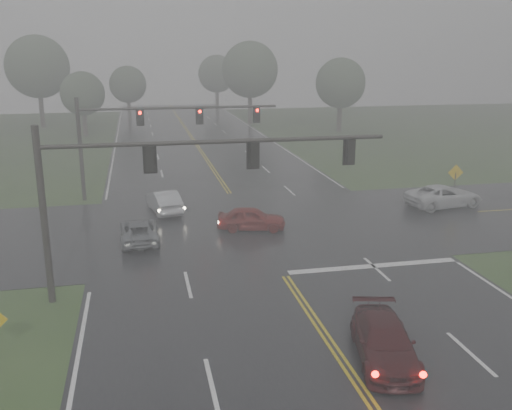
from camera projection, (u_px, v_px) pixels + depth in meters
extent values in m
cube|color=black|center=(258.00, 237.00, 31.99)|extent=(18.00, 160.00, 0.02)
cube|color=black|center=(251.00, 226.00, 33.88)|extent=(120.00, 14.00, 0.02)
cube|color=silver|center=(373.00, 266.00, 27.59)|extent=(8.50, 0.50, 0.01)
imported|color=#34090C|center=(383.00, 360.00, 19.32)|extent=(2.81, 4.85, 1.32)
imported|color=maroon|center=(251.00, 230.00, 33.21)|extent=(4.19, 2.39, 1.34)
imported|color=#B9BDC2|center=(164.00, 212.00, 36.82)|extent=(2.29, 4.58, 1.44)
imported|color=slate|center=(140.00, 242.00, 31.13)|extent=(2.12, 4.36, 1.20)
imported|color=silver|center=(443.00, 207.00, 38.10)|extent=(5.50, 3.16, 1.44)
cylinder|color=black|center=(44.00, 217.00, 22.81)|extent=(0.29, 0.29, 7.35)
cylinder|color=black|center=(37.00, 146.00, 22.05)|extent=(0.18, 0.18, 0.82)
cylinder|color=black|center=(220.00, 142.00, 23.48)|extent=(14.32, 0.18, 0.18)
cube|color=black|center=(150.00, 159.00, 23.08)|extent=(0.35, 0.29, 1.07)
cube|color=black|center=(150.00, 158.00, 23.23)|extent=(0.56, 0.03, 1.28)
cube|color=black|center=(254.00, 155.00, 23.93)|extent=(0.35, 0.29, 1.07)
cube|color=black|center=(253.00, 154.00, 24.08)|extent=(0.56, 0.03, 1.28)
cube|color=black|center=(350.00, 151.00, 24.78)|extent=(0.35, 0.29, 1.07)
cube|color=black|center=(349.00, 151.00, 24.93)|extent=(0.56, 0.03, 1.28)
cylinder|color=black|center=(81.00, 150.00, 38.83)|extent=(0.28, 0.28, 7.08)
cylinder|color=black|center=(77.00, 109.00, 38.11)|extent=(0.18, 0.18, 0.79)
cylinder|color=black|center=(180.00, 108.00, 39.47)|extent=(13.67, 0.18, 0.18)
cube|color=black|center=(140.00, 117.00, 39.09)|extent=(0.33, 0.28, 1.03)
cube|color=black|center=(140.00, 117.00, 39.24)|extent=(0.54, 0.03, 1.23)
cylinder|color=#FF0C05|center=(140.00, 113.00, 38.85)|extent=(0.22, 0.06, 0.22)
cube|color=black|center=(200.00, 116.00, 39.90)|extent=(0.33, 0.28, 1.03)
cube|color=black|center=(199.00, 116.00, 40.05)|extent=(0.54, 0.03, 1.23)
cylinder|color=#FF0C05|center=(200.00, 112.00, 39.66)|extent=(0.22, 0.06, 0.22)
cube|color=black|center=(257.00, 115.00, 40.71)|extent=(0.33, 0.28, 1.03)
cube|color=black|center=(256.00, 114.00, 40.86)|extent=(0.54, 0.03, 1.23)
cylinder|color=#FF0C05|center=(257.00, 110.00, 40.48)|extent=(0.22, 0.06, 0.22)
cylinder|color=black|center=(454.00, 188.00, 38.83)|extent=(0.07, 0.07, 2.10)
cube|color=#E2B30D|center=(456.00, 173.00, 38.58)|extent=(1.10, 0.08, 1.10)
cylinder|color=#362C23|center=(85.00, 124.00, 68.90)|extent=(0.54, 0.54, 2.94)
sphere|color=#33472F|center=(83.00, 94.00, 67.95)|extent=(5.23, 5.23, 5.23)
cylinder|color=#362C23|center=(250.00, 108.00, 79.81)|extent=(0.60, 0.60, 4.34)
sphere|color=#33472F|center=(250.00, 70.00, 78.41)|extent=(7.72, 7.72, 7.72)
cylinder|color=#362C23|center=(129.00, 110.00, 84.35)|extent=(0.50, 0.50, 3.02)
sphere|color=#33472F|center=(128.00, 84.00, 83.37)|extent=(5.38, 5.38, 5.38)
cylinder|color=#362C23|center=(339.00, 117.00, 72.66)|extent=(0.62, 0.62, 3.53)
sphere|color=#33472F|center=(341.00, 83.00, 71.52)|extent=(6.27, 6.27, 6.27)
cylinder|color=#362C23|center=(42.00, 110.00, 76.26)|extent=(0.60, 0.60, 4.62)
sphere|color=#33472F|center=(37.00, 67.00, 74.77)|extent=(8.22, 8.22, 8.22)
cylinder|color=#362C23|center=(217.00, 100.00, 98.10)|extent=(0.61, 0.61, 3.57)
sphere|color=#33472F|center=(217.00, 74.00, 96.95)|extent=(6.34, 6.34, 6.34)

